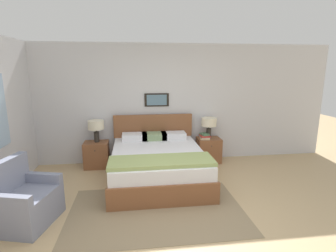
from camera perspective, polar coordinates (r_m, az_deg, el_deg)
The scene contains 13 objects.
ground_plane at distance 3.76m, azimuth 3.11°, elevation -20.98°, with size 16.00×16.00×0.00m, color tan.
wall_back at distance 5.84m, azimuth -1.59°, elevation 4.85°, with size 7.79×0.09×2.60m.
area_rug_main at distance 4.09m, azimuth -2.45°, elevation -17.92°, with size 2.57×1.64×0.01m.
bed at distance 4.98m, azimuth -2.27°, elevation -8.15°, with size 1.73×2.10×1.08m.
armchair at distance 4.15m, azimuth -28.84°, elevation -14.34°, with size 0.82×0.93×0.89m.
nightstand_near_window at distance 5.81m, azimuth -15.27°, elevation -6.02°, with size 0.51×0.44×0.55m.
nightstand_by_door at distance 5.99m, azimuth 8.82°, elevation -5.17°, with size 0.51×0.44×0.55m.
table_lamp_near_window at distance 5.68m, azimuth -15.40°, elevation -0.05°, with size 0.33×0.33×0.46m.
table_lamp_by_door at distance 5.86m, azimuth 8.91°, elevation 0.63°, with size 0.33×0.33×0.46m.
book_thick_bottom at distance 5.84m, azimuth 7.95°, elevation -2.63°, with size 0.22×0.25×0.03m.
book_hardcover_middle at distance 5.83m, azimuth 7.96°, elevation -2.35°, with size 0.19×0.24×0.03m.
book_novel_upper at distance 5.83m, azimuth 7.96°, elevation -2.09°, with size 0.20×0.27×0.03m.
book_slim_near_top at distance 5.82m, azimuth 7.97°, elevation -1.78°, with size 0.20×0.24×0.03m.
Camera 1 is at (-0.60, -3.08, 2.07)m, focal length 28.00 mm.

